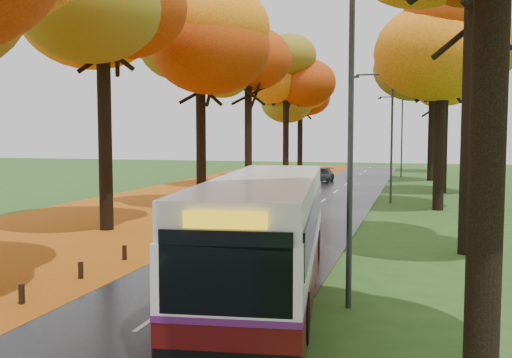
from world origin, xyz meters
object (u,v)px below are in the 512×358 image
at_px(car_dark, 323,175).
at_px(streetlamp_near, 340,116).
at_px(streetlamp_mid, 388,127).
at_px(car_silver, 307,181).
at_px(car_white, 300,183).
at_px(streetlamp_far, 399,129).
at_px(bus, 266,231).

bearing_deg(car_dark, streetlamp_near, -78.99).
distance_m(streetlamp_near, streetlamp_mid, 22.00).
height_order(car_silver, car_dark, car_silver).
bearing_deg(car_white, car_dark, 86.10).
distance_m(streetlamp_mid, streetlamp_far, 22.00).
bearing_deg(streetlamp_mid, car_dark, 113.79).
height_order(bus, car_white, bus).
bearing_deg(car_white, streetlamp_far, 66.57).
height_order(streetlamp_far, bus, streetlamp_far).
bearing_deg(car_silver, streetlamp_mid, -46.71).
relative_size(streetlamp_near, bus, 0.67).
relative_size(streetlamp_far, car_white, 1.89).
height_order(streetlamp_near, streetlamp_far, same).
bearing_deg(streetlamp_mid, streetlamp_near, -90.00).
height_order(bus, car_dark, bus).
bearing_deg(streetlamp_near, car_dark, 99.85).
height_order(car_white, car_dark, car_white).
bearing_deg(bus, car_dark, 88.86).
xyz_separation_m(streetlamp_far, car_silver, (-6.30, -14.98, -4.06)).
xyz_separation_m(streetlamp_mid, car_silver, (-6.30, 7.02, -4.06)).
distance_m(streetlamp_near, car_white, 27.28).
distance_m(car_white, car_dark, 10.04).
bearing_deg(streetlamp_mid, car_silver, 131.90).
xyz_separation_m(streetlamp_mid, streetlamp_far, (0.00, 22.00, 0.00)).
xyz_separation_m(bus, car_silver, (-4.20, 28.08, -1.00)).
relative_size(streetlamp_mid, car_white, 1.89).
bearing_deg(streetlamp_near, streetlamp_mid, 90.00).
bearing_deg(car_dark, streetlamp_far, 51.95).
height_order(streetlamp_mid, car_dark, streetlamp_mid).
xyz_separation_m(bus, car_dark, (-4.20, 35.35, -1.02)).
bearing_deg(car_dark, car_silver, -88.83).
relative_size(bus, car_dark, 2.96).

